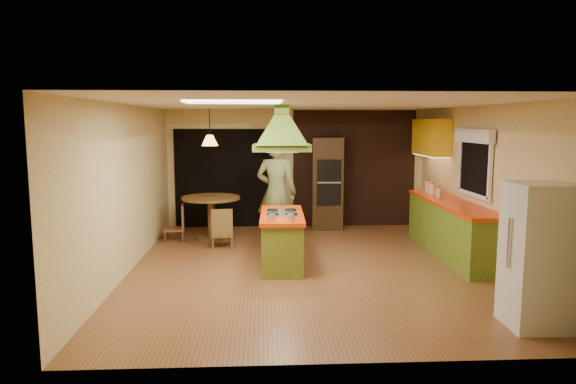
{
  "coord_description": "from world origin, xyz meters",
  "views": [
    {
      "loc": [
        -0.75,
        -7.74,
        2.22
      ],
      "look_at": [
        -0.34,
        0.23,
        1.15
      ],
      "focal_mm": 32.0,
      "sensor_mm": 36.0,
      "label": 1
    }
  ],
  "objects": [
    {
      "name": "chair_near",
      "position": [
        -1.47,
        1.39,
        0.36
      ],
      "size": [
        0.43,
        0.43,
        0.72
      ],
      "primitive_type": null,
      "rotation": [
        0.0,
        0.0,
        3.25
      ],
      "color": "brown",
      "rests_on": "ground"
    },
    {
      "name": "window_right",
      "position": [
        2.7,
        0.4,
        1.77
      ],
      "size": [
        0.12,
        1.35,
        1.06
      ],
      "color": "black",
      "rests_on": "room_walls"
    },
    {
      "name": "wall_oven",
      "position": [
        0.63,
        2.95,
        0.96
      ],
      "size": [
        0.67,
        0.64,
        1.93
      ],
      "rotation": [
        0.0,
        0.0,
        -0.07
      ],
      "color": "#412B15",
      "rests_on": "ground"
    },
    {
      "name": "range_hood",
      "position": [
        -0.44,
        0.13,
        2.26
      ],
      "size": [
        0.9,
        0.66,
        0.78
      ],
      "rotation": [
        0.0,
        0.0,
        -0.03
      ],
      "color": "#4E6519",
      "rests_on": "ceiling_plane"
    },
    {
      "name": "fluor_panel",
      "position": [
        -1.1,
        -1.2,
        2.48
      ],
      "size": [
        1.2,
        0.6,
        0.03
      ],
      "primitive_type": "cube",
      "color": "white",
      "rests_on": "ceiling_plane"
    },
    {
      "name": "refrigerator",
      "position": [
        2.26,
        -2.47,
        0.8
      ],
      "size": [
        0.67,
        0.63,
        1.59
      ],
      "primitive_type": "cube",
      "rotation": [
        0.0,
        0.0,
        -0.02
      ],
      "color": "silver",
      "rests_on": "ground"
    },
    {
      "name": "man",
      "position": [
        -0.49,
        1.3,
        1.0
      ],
      "size": [
        0.83,
        0.66,
        1.99
      ],
      "primitive_type": "imported",
      "rotation": [
        0.0,
        0.0,
        2.87
      ],
      "color": "#50582E",
      "rests_on": "ground"
    },
    {
      "name": "ceiling_plane",
      "position": [
        0.0,
        0.0,
        2.5
      ],
      "size": [
        6.5,
        6.5,
        0.0
      ],
      "primitive_type": "plane",
      "rotation": [
        3.14,
        0.0,
        0.0
      ],
      "color": "silver",
      "rests_on": "room_walls"
    },
    {
      "name": "pendant_lamp",
      "position": [
        -1.72,
        2.04,
        1.9
      ],
      "size": [
        0.32,
        0.32,
        0.2
      ],
      "primitive_type": "cone",
      "rotation": [
        0.0,
        0.0,
        -0.02
      ],
      "color": "#FF9E3F",
      "rests_on": "ceiling_plane"
    },
    {
      "name": "dining_table",
      "position": [
        -1.72,
        2.04,
        0.58
      ],
      "size": [
        1.11,
        1.11,
        0.83
      ],
      "rotation": [
        0.0,
        0.0,
        -0.01
      ],
      "color": "brown",
      "rests_on": "ground"
    },
    {
      "name": "ground",
      "position": [
        0.0,
        0.0,
        0.0
      ],
      "size": [
        6.5,
        6.5,
        0.0
      ],
      "primitive_type": "plane",
      "color": "brown",
      "rests_on": "ground"
    },
    {
      "name": "canister_small",
      "position": [
        2.4,
        1.14,
        1.0
      ],
      "size": [
        0.14,
        0.14,
        0.15
      ],
      "primitive_type": "cylinder",
      "rotation": [
        0.0,
        0.0,
        0.25
      ],
      "color": "beige",
      "rests_on": "right_counter"
    },
    {
      "name": "brick_panel",
      "position": [
        1.25,
        3.23,
        1.25
      ],
      "size": [
        2.64,
        0.03,
        2.5
      ],
      "primitive_type": "cube",
      "color": "#381E14",
      "rests_on": "ground"
    },
    {
      "name": "kitchen_island",
      "position": [
        -0.44,
        0.13,
        0.42
      ],
      "size": [
        0.71,
        1.66,
        0.84
      ],
      "rotation": [
        0.0,
        0.0,
        -0.03
      ],
      "color": "olive",
      "rests_on": "ground"
    },
    {
      "name": "canister_large",
      "position": [
        2.4,
        1.71,
        1.03
      ],
      "size": [
        0.18,
        0.18,
        0.21
      ],
      "primitive_type": "cylinder",
      "rotation": [
        0.0,
        0.0,
        -0.32
      ],
      "color": "beige",
      "rests_on": "right_counter"
    },
    {
      "name": "chair_left",
      "position": [
        -2.42,
        1.94,
        0.35
      ],
      "size": [
        0.42,
        0.42,
        0.69
      ],
      "primitive_type": null,
      "rotation": [
        0.0,
        0.0,
        -1.45
      ],
      "color": "brown",
      "rests_on": "ground"
    },
    {
      "name": "canister_medium",
      "position": [
        2.4,
        1.48,
        1.02
      ],
      "size": [
        0.18,
        0.18,
        0.19
      ],
      "primitive_type": "cylinder",
      "rotation": [
        0.0,
        0.0,
        0.42
      ],
      "color": "#FAEBC9",
      "rests_on": "right_counter"
    },
    {
      "name": "upper_cabinets",
      "position": [
        2.57,
        2.2,
        1.95
      ],
      "size": [
        0.34,
        1.4,
        0.7
      ],
      "primitive_type": "cube",
      "color": "yellow",
      "rests_on": "room_walls"
    },
    {
      "name": "room_walls",
      "position": [
        0.0,
        0.0,
        1.25
      ],
      "size": [
        5.5,
        6.5,
        6.5
      ],
      "color": "beige",
      "rests_on": "ground"
    },
    {
      "name": "right_counter",
      "position": [
        2.45,
        0.6,
        0.46
      ],
      "size": [
        0.62,
        3.05,
        0.92
      ],
      "color": "olive",
      "rests_on": "ground"
    },
    {
      "name": "nook_opening",
      "position": [
        -1.5,
        3.23,
        1.05
      ],
      "size": [
        2.2,
        0.03,
        2.1
      ],
      "primitive_type": "cube",
      "color": "black",
      "rests_on": "ground"
    }
  ]
}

